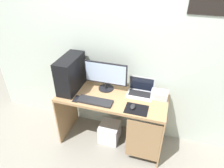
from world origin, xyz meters
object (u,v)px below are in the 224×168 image
pc_tower (71,73)px  projector (159,95)px  mouse_left (133,107)px  cell_phone (77,99)px  subwoofer (110,132)px  laptop (140,91)px  monitor (106,76)px  keyboard (95,101)px

pc_tower → projector: pc_tower is taller
mouse_left → cell_phone: bearing=-177.2°
cell_phone → subwoofer: (0.36, 0.18, -0.64)m
pc_tower → laptop: (0.87, 0.13, -0.17)m
monitor → laptop: bearing=2.9°
cell_phone → projector: bearing=18.8°
monitor → cell_phone: (-0.27, -0.31, -0.20)m
monitor → keyboard: bearing=-96.6°
projector → subwoofer: 0.91m
cell_phone → mouse_left: bearing=2.8°
monitor → pc_tower: bearing=-165.9°
projector → cell_phone: projector is taller
laptop → mouse_left: (-0.03, -0.30, -0.02)m
laptop → keyboard: (-0.48, -0.32, -0.03)m
monitor → subwoofer: (0.09, -0.13, -0.84)m
laptop → projector: size_ratio=1.59×
monitor → subwoofer: size_ratio=2.03×
pc_tower → monitor: bearing=14.1°
pc_tower → projector: bearing=5.9°
pc_tower → laptop: 0.90m
projector → mouse_left: bearing=-132.5°
pc_tower → mouse_left: pc_tower is taller
pc_tower → cell_phone: pc_tower is taller
monitor → projector: size_ratio=2.75×
monitor → cell_phone: monitor is taller
keyboard → cell_phone: keyboard is taller
subwoofer → laptop: bearing=23.0°
keyboard → pc_tower: bearing=153.6°
monitor → subwoofer: bearing=-56.0°
pc_tower → projector: size_ratio=2.41×
pc_tower → cell_phone: (0.16, -0.21, -0.21)m
keyboard → subwoofer: keyboard is taller
projector → mouse_left: projector is taller
cell_phone → monitor: bearing=49.5°
pc_tower → projector: 1.13m
projector → monitor: bearing=-179.3°
keyboard → cell_phone: size_ratio=3.23×
pc_tower → subwoofer: (0.51, -0.02, -0.85)m
laptop → subwoofer: size_ratio=1.17×
subwoofer → projector: bearing=13.1°
cell_phone → subwoofer: cell_phone is taller
subwoofer → keyboard: bearing=-125.5°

